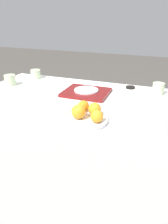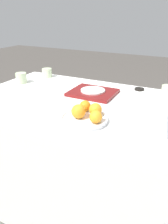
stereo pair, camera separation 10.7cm
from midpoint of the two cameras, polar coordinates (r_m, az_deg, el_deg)
ground_plane at (r=1.77m, az=-3.91°, el=-20.75°), size 12.00×12.00×0.00m
table at (r=1.52m, az=-4.33°, el=-10.64°), size 1.40×0.90×0.76m
fruit_platter at (r=1.09m, az=-2.82°, el=-1.85°), size 0.24×0.24×0.02m
orange_0 at (r=1.07m, az=-4.31°, el=0.03°), size 0.07×0.07×0.07m
orange_1 at (r=1.15m, az=-2.80°, el=1.51°), size 0.06×0.06×0.06m
orange_2 at (r=1.10m, az=0.03°, el=0.71°), size 0.07×0.07×0.07m
orange_3 at (r=1.03m, az=0.42°, el=-1.22°), size 0.06×0.06×0.06m
water_glass at (r=1.01m, az=17.14°, el=-2.18°), size 0.07×0.07×0.12m
serving_tray at (r=1.46m, az=-1.52°, el=5.12°), size 0.29×0.25×0.02m
side_plate at (r=1.45m, az=-1.53°, el=5.68°), size 0.16×0.16×0.01m
cup_0 at (r=1.86m, az=-14.17°, el=9.57°), size 0.08×0.08×0.07m
cup_1 at (r=1.51m, az=16.93°, el=5.84°), size 0.08×0.08×0.08m
cup_2 at (r=1.73m, az=-20.47°, el=7.79°), size 0.08×0.08×0.08m
soy_dish at (r=1.59m, az=10.14°, el=6.32°), size 0.07×0.07×0.01m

